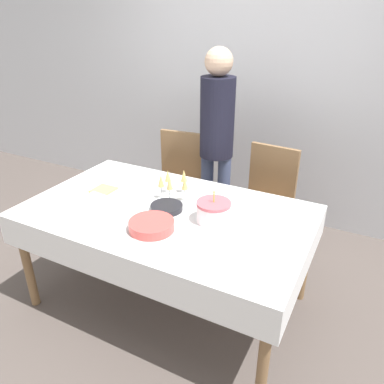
% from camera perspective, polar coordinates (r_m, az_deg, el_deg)
% --- Properties ---
extents(ground_plane, '(12.00, 12.00, 0.00)m').
position_cam_1_polar(ground_plane, '(2.87, -3.50, -16.09)').
color(ground_plane, '#564C47').
extents(wall_back, '(8.00, 0.05, 2.70)m').
position_cam_1_polar(wall_back, '(3.67, 9.64, 16.66)').
color(wall_back, silver).
rests_on(wall_back, ground_plane).
extents(dining_table, '(1.83, 1.10, 0.75)m').
position_cam_1_polar(dining_table, '(2.48, -3.90, -4.82)').
color(dining_table, white).
rests_on(dining_table, ground_plane).
extents(dining_chair_far_left, '(0.46, 0.46, 0.96)m').
position_cam_1_polar(dining_chair_far_left, '(3.39, -2.26, 1.66)').
color(dining_chair_far_left, olive).
rests_on(dining_chair_far_left, ground_plane).
extents(dining_chair_far_right, '(0.46, 0.46, 0.96)m').
position_cam_1_polar(dining_chair_far_right, '(3.10, 11.17, -1.27)').
color(dining_chair_far_right, olive).
rests_on(dining_chair_far_right, ground_plane).
extents(birthday_cake, '(0.21, 0.21, 0.20)m').
position_cam_1_polar(birthday_cake, '(2.28, 3.30, -2.99)').
color(birthday_cake, white).
rests_on(birthday_cake, dining_table).
extents(champagne_tray, '(0.28, 0.28, 0.18)m').
position_cam_1_polar(champagne_tray, '(2.55, -2.86, 0.83)').
color(champagne_tray, silver).
rests_on(champagne_tray, dining_table).
extents(plate_stack_main, '(0.27, 0.27, 0.06)m').
position_cam_1_polar(plate_stack_main, '(2.22, -6.18, -5.07)').
color(plate_stack_main, '#CC4C47').
rests_on(plate_stack_main, dining_table).
extents(plate_stack_dessert, '(0.21, 0.21, 0.03)m').
position_cam_1_polar(plate_stack_dessert, '(2.43, -3.95, -2.33)').
color(plate_stack_dessert, black).
rests_on(plate_stack_dessert, dining_table).
extents(cake_knife, '(0.29, 0.11, 0.00)m').
position_cam_1_polar(cake_knife, '(2.14, 3.52, -6.98)').
color(cake_knife, silver).
rests_on(cake_knife, dining_table).
extents(fork_pile, '(0.18, 0.08, 0.02)m').
position_cam_1_polar(fork_pile, '(2.65, -13.98, -0.71)').
color(fork_pile, silver).
rests_on(fork_pile, dining_table).
extents(napkin_pile, '(0.15, 0.15, 0.01)m').
position_cam_1_polar(napkin_pile, '(2.76, -13.32, 0.31)').
color(napkin_pile, '#E0D166').
rests_on(napkin_pile, dining_table).
extents(person_standing, '(0.28, 0.28, 1.68)m').
position_cam_1_polar(person_standing, '(3.12, 3.80, 9.08)').
color(person_standing, '#3F4C72').
rests_on(person_standing, ground_plane).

